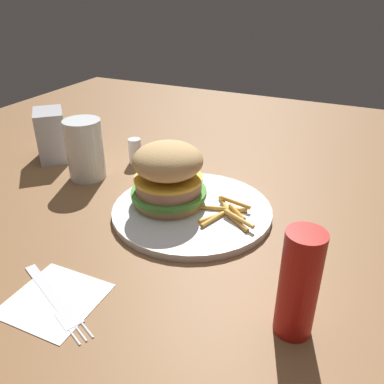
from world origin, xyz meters
The scene contains 10 objects.
ground_plane centered at (0.00, 0.00, 0.00)m, with size 1.60×1.60×0.00m, color brown.
plate centered at (0.02, -0.01, 0.01)m, with size 0.28×0.28×0.01m, color silver.
sandwich centered at (-0.03, -0.01, 0.07)m, with size 0.13×0.13×0.11m.
fries_pile centered at (0.08, -0.01, 0.02)m, with size 0.11×0.10×0.01m.
napkin centered at (-0.05, -0.28, 0.00)m, with size 0.11×0.11×0.00m, color white.
fork centered at (-0.05, -0.28, 0.00)m, with size 0.16×0.09×0.00m.
drink_glass centered at (-0.24, 0.03, 0.06)m, with size 0.07×0.07×0.12m.
napkin_dispenser centered at (-0.37, 0.07, 0.05)m, with size 0.09×0.06×0.11m, color #B7BABF.
ketchup_bottle centered at (0.23, -0.20, 0.07)m, with size 0.04×0.04×0.13m, color #B21914.
salt_shaker centered at (-0.19, 0.13, 0.03)m, with size 0.03×0.03×0.06m, color white.
Camera 1 is at (0.27, -0.55, 0.36)m, focal length 37.38 mm.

